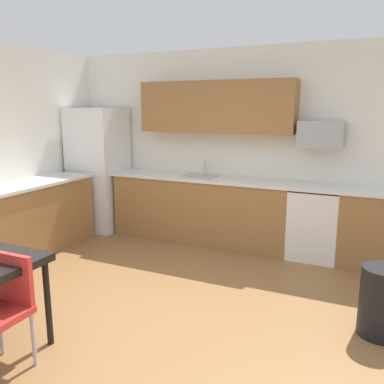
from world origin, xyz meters
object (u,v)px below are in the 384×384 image
at_px(microwave, 321,134).
at_px(trash_bin, 382,302).
at_px(oven_range, 314,222).
at_px(chair_near_table, 2,304).
at_px(refrigerator, 99,169).

relative_size(microwave, trash_bin, 0.90).
relative_size(oven_range, chair_near_table, 1.07).
distance_m(oven_range, microwave, 1.12).
height_order(microwave, trash_bin, microwave).
bearing_deg(trash_bin, microwave, 114.33).
height_order(oven_range, trash_bin, oven_range).
bearing_deg(microwave, oven_range, -90.00).
xyz_separation_m(refrigerator, oven_range, (3.30, 0.08, -0.49)).
height_order(refrigerator, trash_bin, refrigerator).
xyz_separation_m(refrigerator, trash_bin, (4.10, -1.58, -0.65)).
distance_m(microwave, chair_near_table, 3.95).
xyz_separation_m(microwave, chair_near_table, (-1.70, -3.40, -1.06)).
height_order(oven_range, microwave, microwave).
xyz_separation_m(oven_range, trash_bin, (0.80, -1.66, -0.16)).
bearing_deg(refrigerator, oven_range, 1.39).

